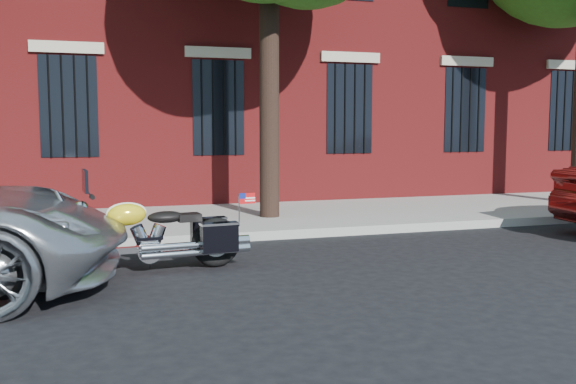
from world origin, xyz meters
name	(u,v)px	position (x,y,z in m)	size (l,w,h in m)	color
ground	(292,256)	(0.00, 0.00, 0.00)	(120.00, 120.00, 0.00)	black
curb	(266,235)	(0.00, 1.38, 0.07)	(40.00, 0.16, 0.15)	gray
sidewalk	(239,219)	(0.00, 3.26, 0.07)	(40.00, 3.60, 0.15)	gray
motorcycle	(155,238)	(-1.93, -0.46, 0.44)	(2.59, 0.85, 1.30)	black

